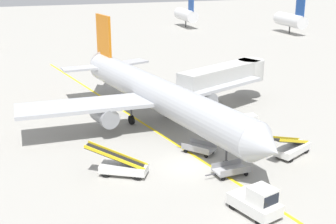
{
  "coord_description": "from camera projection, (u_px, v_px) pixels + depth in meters",
  "views": [
    {
      "loc": [
        -12.87,
        -32.95,
        16.54
      ],
      "look_at": [
        0.5,
        7.01,
        2.5
      ],
      "focal_mm": 49.01,
      "sensor_mm": 36.0,
      "label": 1
    }
  ],
  "objects": [
    {
      "name": "belt_loader_forward_hold",
      "position": [
        292.0,
        148.0,
        40.41
      ],
      "size": [
        5.03,
        3.38,
        2.59
      ],
      "color": "silver",
      "rests_on": "ground"
    },
    {
      "name": "baggage_tug_by_cargo_door",
      "position": [
        211.0,
        107.0,
        51.21
      ],
      "size": [
        2.42,
        1.36,
        2.1
      ],
      "color": "silver",
      "rests_on": "ground"
    },
    {
      "name": "baggage_cart_empty_trailing",
      "position": [
        199.0,
        148.0,
        41.09
      ],
      "size": [
        2.97,
        3.44,
        0.94
      ],
      "color": "#A5A5A8",
      "rests_on": "ground"
    },
    {
      "name": "belt_loader_aft_hold",
      "position": [
        122.0,
        166.0,
        36.76
      ],
      "size": [
        4.97,
        3.55,
        2.59
      ],
      "color": "silver",
      "rests_on": "ground"
    },
    {
      "name": "safety_cone_nose_left",
      "position": [
        170.0,
        108.0,
        53.17
      ],
      "size": [
        0.36,
        0.36,
        0.44
      ],
      "primitive_type": "cone",
      "color": "orange",
      "rests_on": "ground"
    },
    {
      "name": "distant_aircraft_far_right",
      "position": [
        291.0,
        20.0,
        106.73
      ],
      "size": [
        3.0,
        10.1,
        8.8
      ],
      "color": "silver",
      "rests_on": "ground"
    },
    {
      "name": "distant_aircraft_mid_right",
      "position": [
        186.0,
        15.0,
        116.92
      ],
      "size": [
        3.0,
        10.1,
        8.8
      ],
      "color": "silver",
      "rests_on": "ground"
    },
    {
      "name": "ground_plane",
      "position": [
        189.0,
        165.0,
        38.74
      ],
      "size": [
        300.0,
        300.0,
        0.0
      ],
      "primitive_type": "plane",
      "color": "#9E9B93"
    },
    {
      "name": "pushback_tug",
      "position": [
        257.0,
        202.0,
        30.95
      ],
      "size": [
        2.88,
        4.0,
        2.2
      ],
      "color": "silver",
      "rests_on": "ground"
    },
    {
      "name": "baggage_tug_near_wing",
      "position": [
        252.0,
        126.0,
        45.33
      ],
      "size": [
        2.45,
        1.41,
        2.1
      ],
      "color": "silver",
      "rests_on": "ground"
    },
    {
      "name": "ground_crew_marshaller",
      "position": [
        209.0,
        130.0,
        44.17
      ],
      "size": [
        0.36,
        0.24,
        1.7
      ],
      "color": "#26262D",
      "rests_on": "ground"
    },
    {
      "name": "airliner",
      "position": [
        156.0,
        93.0,
        47.27
      ],
      "size": [
        28.0,
        35.1,
        10.1
      ],
      "color": "#B2B5BA",
      "rests_on": "ground"
    },
    {
      "name": "taxi_line_yellow",
      "position": [
        175.0,
        143.0,
        43.39
      ],
      "size": [
        16.71,
        78.36,
        0.01
      ],
      "primitive_type": "cube",
      "rotation": [
        0.0,
        0.0,
        0.21
      ],
      "color": "yellow",
      "rests_on": "ground"
    },
    {
      "name": "baggage_cart_loaded",
      "position": [
        231.0,
        170.0,
        36.83
      ],
      "size": [
        3.81,
        1.8,
        0.94
      ],
      "color": "#A5A5A8",
      "rests_on": "ground"
    },
    {
      "name": "jet_bridge",
      "position": [
        228.0,
        76.0,
        54.03
      ],
      "size": [
        12.76,
        7.71,
        4.85
      ],
      "color": "beige",
      "rests_on": "ground"
    },
    {
      "name": "safety_cone_nose_right",
      "position": [
        97.0,
        148.0,
        41.66
      ],
      "size": [
        0.36,
        0.36,
        0.44
      ],
      "primitive_type": "cone",
      "color": "orange",
      "rests_on": "ground"
    }
  ]
}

